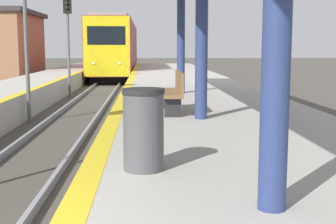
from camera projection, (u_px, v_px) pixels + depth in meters
train at (117, 48)px, 38.92m from camera, size 2.86×22.21×4.48m
signal_mid at (25, 14)px, 14.11m from camera, size 0.36×0.31×4.78m
signal_far at (68, 26)px, 21.54m from camera, size 0.36×0.31×4.78m
trash_bin at (144, 129)px, 5.54m from camera, size 0.51×0.51×0.98m
bench at (174, 91)px, 10.50m from camera, size 0.44×1.83×0.92m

